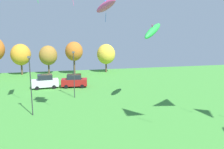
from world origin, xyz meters
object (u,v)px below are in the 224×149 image
Objects in this scene: kite_flying_0 at (106,6)px; treeline_tree_3 at (48,55)px; parked_car_second_from_left at (74,81)px; treeline_tree_2 at (21,55)px; treeline_tree_4 at (74,51)px; kite_flying_7 at (153,31)px; parked_car_leftmost at (45,82)px; light_post_2 at (74,72)px; light_post_1 at (31,83)px; treeline_tree_5 at (106,54)px.

kite_flying_0 reaches higher than treeline_tree_3.
treeline_tree_2 reaches higher than parked_car_second_from_left.
treeline_tree_3 is 0.88× the size of treeline_tree_4.
kite_flying_7 is 0.59× the size of treeline_tree_3.
parked_car_leftmost is (-9.20, 7.10, -12.01)m from kite_flying_0.
treeline_tree_4 is at bearing 100.15° from kite_flying_0.
parked_car_second_from_left is at bearing -8.41° from parked_car_leftmost.
treeline_tree_3 is at bearing 165.81° from treeline_tree_4.
light_post_2 is (-0.39, -6.42, 2.71)m from parked_car_second_from_left.
kite_flying_7 reaches higher than light_post_1.
light_post_2 is at bearing -93.74° from treeline_tree_4.
light_post_1 is at bearing -107.38° from parked_car_second_from_left.
treeline_tree_4 reaches higher than parked_car_second_from_left.
light_post_2 reaches higher than treeline_tree_3.
parked_car_leftmost is at bearing 86.58° from light_post_1.
kite_flying_0 reaches higher than light_post_1.
treeline_tree_5 is (-1.31, 24.68, -5.56)m from kite_flying_7.
kite_flying_7 is 0.82× the size of parked_car_leftmost.
treeline_tree_4 is (0.84, 12.38, 3.96)m from parked_car_second_from_left.
treeline_tree_3 is at bearing 88.09° from light_post_1.
parked_car_second_from_left is 6.98m from light_post_2.
kite_flying_0 is at bearing -101.18° from treeline_tree_5.
light_post_1 reaches higher than treeline_tree_3.
parked_car_leftmost is 0.63× the size of treeline_tree_4.
kite_flying_7 is at bearing -51.76° from treeline_tree_2.
treeline_tree_2 is at bearing 178.52° from treeline_tree_3.
treeline_tree_5 is at bearing 38.94° from parked_car_leftmost.
kite_flying_7 is 0.55× the size of light_post_2.
treeline_tree_3 is 13.06m from treeline_tree_5.
kite_flying_7 is 29.71m from treeline_tree_3.
treeline_tree_3 is (-4.42, 20.24, 0.34)m from light_post_2.
kite_flying_0 is at bearing 137.84° from kite_flying_7.
kite_flying_7 is at bearing -27.51° from light_post_2.
parked_car_second_from_left is at bearing 65.93° from light_post_1.
kite_flying_0 is 0.77× the size of light_post_2.
light_post_2 is (5.31, 6.32, -0.09)m from light_post_1.
kite_flying_7 is 12.67m from light_post_2.
parked_car_second_from_left is 0.67× the size of light_post_2.
kite_flying_7 is 25.93m from treeline_tree_4.
kite_flying_7 is 16.36m from light_post_1.
kite_flying_0 is at bearing -5.08° from light_post_2.
kite_flying_0 reaches higher than parked_car_leftmost.
light_post_1 is 1.10× the size of treeline_tree_3.
light_post_2 reaches higher than treeline_tree_5.
treeline_tree_5 reaches higher than parked_car_second_from_left.
light_post_1 is (-0.78, -13.01, 2.74)m from parked_car_leftmost.
treeline_tree_5 is (8.61, 19.52, 0.39)m from light_post_2.
treeline_tree_5 is (3.94, 19.93, -8.96)m from kite_flying_0.
kite_flying_7 reaches higher than treeline_tree_2.
light_post_1 is at bearing -98.78° from parked_car_leftmost.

